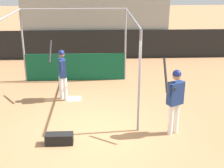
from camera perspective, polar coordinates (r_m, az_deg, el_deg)
The scene contains 8 objects.
ground_plane at distance 8.58m, azimuth -3.02°, elevation -8.76°, with size 60.00×60.00×0.00m, color #A8754C.
outfield_wall at distance 15.25m, azimuth -2.97°, elevation 7.23°, with size 24.00×0.12×1.39m.
bleacher_section at distance 16.72m, azimuth -3.01°, elevation 11.33°, with size 7.05×3.20×3.07m.
batting_cage at distance 11.33m, azimuth -7.08°, elevation 5.16°, with size 3.96×4.26×2.80m.
home_plate at distance 10.68m, azimuth -6.91°, elevation -2.70°, with size 0.44×0.44×0.02m.
player_batter at distance 10.36m, azimuth -9.15°, elevation 2.51°, with size 0.57×0.85×1.92m.
player_waiting at distance 8.20m, azimuth 11.44°, elevation -2.16°, with size 0.61×0.62×2.08m.
equipment_bag at distance 8.10m, azimuth -9.61°, elevation -9.85°, with size 0.70×0.28×0.28m.
Camera 1 is at (0.10, -7.49, 4.20)m, focal length 50.00 mm.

